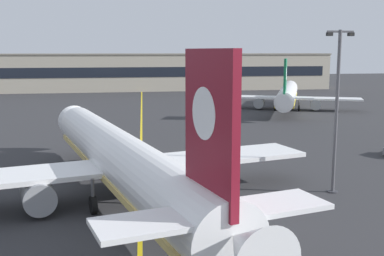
# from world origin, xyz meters

# --- Properties ---
(taxiway_centreline) EXTENTS (13.25, 179.56, 0.01)m
(taxiway_centreline) POSITION_xyz_m (0.00, 30.00, 0.00)
(taxiway_centreline) COLOR yellow
(taxiway_centreline) RESTS_ON ground
(airliner_foreground) EXTENTS (32.24, 41.02, 11.65)m
(airliner_foreground) POSITION_xyz_m (-2.76, 11.57, 3.37)
(airliner_foreground) COLOR white
(airliner_foreground) RESTS_ON ground
(airliner_background) EXTENTS (27.57, 34.63, 10.27)m
(airliner_background) POSITION_xyz_m (31.18, 63.99, 2.97)
(airliner_background) COLOR white
(airliner_background) RESTS_ON ground
(apron_lamp_post) EXTENTS (2.24, 0.90, 13.18)m
(apron_lamp_post) POSITION_xyz_m (14.48, 11.08, 6.90)
(apron_lamp_post) COLOR #515156
(apron_lamp_post) RESTS_ON ground
(terminal_building) EXTENTS (120.61, 12.40, 10.76)m
(terminal_building) POSITION_xyz_m (2.68, 116.30, 5.39)
(terminal_building) COLOR #B2A893
(terminal_building) RESTS_ON ground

